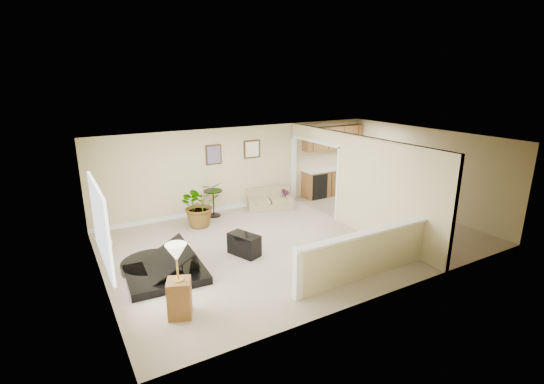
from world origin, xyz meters
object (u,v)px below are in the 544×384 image
piano_bench (244,245)px  palm_plant (200,205)px  small_plant (285,199)px  lamp_stand (179,286)px  piano (160,248)px  loveseat (269,198)px  accent_table (213,200)px

piano_bench → palm_plant: (-0.22, 2.23, 0.36)m
small_plant → lamp_stand: 6.29m
piano → small_plant: bearing=33.1°
palm_plant → lamp_stand: bearing=-114.8°
piano_bench → loveseat: (2.16, 2.66, 0.05)m
piano → palm_plant: (1.67, 2.29, -0.00)m
lamp_stand → small_plant: bearing=41.7°
palm_plant → small_plant: size_ratio=2.27×
piano_bench → piano: bearing=-178.3°
piano → piano_bench: size_ratio=2.61×
piano_bench → palm_plant: size_ratio=0.60×
piano → loveseat: (4.06, 2.71, -0.31)m
piano → piano_bench: bearing=5.0°
piano → loveseat: 4.89m
piano → lamp_stand: piano is taller
piano → accent_table: (2.27, 2.84, -0.11)m
piano_bench → loveseat: loveseat is taller
piano → palm_plant: bearing=57.1°
piano_bench → small_plant: bearing=43.7°
piano_bench → loveseat: size_ratio=0.46×
accent_table → lamp_stand: lamp_stand is taller
piano_bench → small_plant: small_plant is taller
small_plant → accent_table: bearing=174.6°
piano_bench → lamp_stand: size_ratio=0.56×
accent_table → lamp_stand: size_ratio=0.59×
small_plant → lamp_stand: size_ratio=0.41×
loveseat → accent_table: (-1.79, 0.13, 0.21)m
piano_bench → small_plant: size_ratio=1.36×
piano_bench → lamp_stand: lamp_stand is taller
palm_plant → lamp_stand: 4.24m
lamp_stand → piano_bench: bearing=38.9°
palm_plant → small_plant: 2.95m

